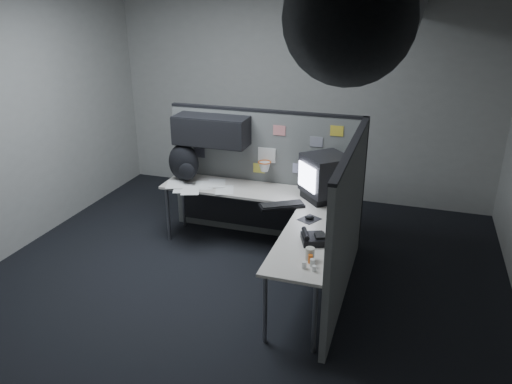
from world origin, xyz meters
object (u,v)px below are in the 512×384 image
(desk, at_px, (269,210))
(phone, at_px, (313,238))
(keyboard, at_px, (282,205))
(monitor, at_px, (325,177))
(backpack, at_px, (184,163))

(desk, bearing_deg, phone, -50.81)
(desk, distance_m, keyboard, 0.27)
(desk, height_order, phone, phone)
(monitor, xyz_separation_m, backpack, (-1.77, 0.04, -0.04))
(desk, distance_m, monitor, 0.74)
(desk, relative_size, keyboard, 4.54)
(monitor, xyz_separation_m, keyboard, (-0.40, -0.38, -0.25))
(monitor, height_order, phone, monitor)
(desk, relative_size, backpack, 4.89)
(keyboard, height_order, phone, phone)
(monitor, bearing_deg, phone, -82.21)
(backpack, bearing_deg, phone, -50.34)
(backpack, bearing_deg, monitor, -20.54)
(keyboard, bearing_deg, monitor, 56.66)
(phone, relative_size, backpack, 0.62)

